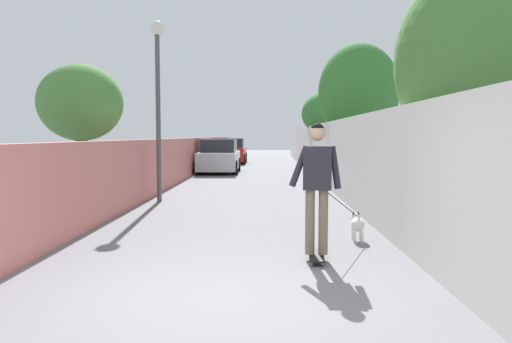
{
  "coord_description": "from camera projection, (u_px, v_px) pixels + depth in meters",
  "views": [
    {
      "loc": [
        -4.78,
        -0.59,
        1.71
      ],
      "look_at": [
        4.86,
        -0.38,
        1.0
      ],
      "focal_mm": 34.42,
      "sensor_mm": 36.0,
      "label": 1
    }
  ],
  "objects": [
    {
      "name": "ground_plane",
      "position": [
        251.0,
        180.0,
        18.87
      ],
      "size": [
        80.0,
        80.0,
        0.0
      ],
      "primitive_type": "plane",
      "color": "slate"
    },
    {
      "name": "wall_left",
      "position": [
        170.0,
        162.0,
        16.87
      ],
      "size": [
        48.0,
        0.3,
        1.6
      ],
      "primitive_type": "cube",
      "color": "#CC726B",
      "rests_on": "ground"
    },
    {
      "name": "tree_right_distant",
      "position": [
        329.0,
        114.0,
        23.57
      ],
      "size": [
        2.6,
        2.6,
        3.85
      ],
      "color": "brown",
      "rests_on": "ground"
    },
    {
      "name": "skateboard",
      "position": [
        316.0,
        255.0,
        6.73
      ],
      "size": [
        0.81,
        0.26,
        0.08
      ],
      "color": "black",
      "rests_on": "ground"
    },
    {
      "name": "car_far",
      "position": [
        231.0,
        152.0,
        30.41
      ],
      "size": [
        3.93,
        1.8,
        1.54
      ],
      "color": "#B71414",
      "rests_on": "ground"
    },
    {
      "name": "tree_right_far",
      "position": [
        358.0,
        92.0,
        17.55
      ],
      "size": [
        2.87,
        2.87,
        5.0
      ],
      "color": "#473523",
      "rests_on": "ground"
    },
    {
      "name": "tree_right_near",
      "position": [
        488.0,
        61.0,
        7.6
      ],
      "size": [
        2.84,
        2.84,
        4.5
      ],
      "color": "#473523",
      "rests_on": "ground"
    },
    {
      "name": "lamp_post",
      "position": [
        158.0,
        80.0,
        12.5
      ],
      "size": [
        0.36,
        0.36,
        4.61
      ],
      "color": "#4C4C51",
      "rests_on": "ground"
    },
    {
      "name": "fence_right",
      "position": [
        330.0,
        154.0,
        16.73
      ],
      "size": [
        48.0,
        0.3,
        2.16
      ],
      "primitive_type": "cube",
      "color": "silver",
      "rests_on": "ground"
    },
    {
      "name": "person_skateboarder",
      "position": [
        317.0,
        177.0,
        6.66
      ],
      "size": [
        0.25,
        0.71,
        1.79
      ],
      "color": "#726651",
      "rests_on": "skateboard"
    },
    {
      "name": "dog",
      "position": [
        357.0,
        224.0,
        7.98
      ],
      "size": [
        1.57,
        0.92,
        1.06
      ],
      "color": "white",
      "rests_on": "ground"
    },
    {
      "name": "tree_left_mid",
      "position": [
        81.0,
        104.0,
        12.29
      ],
      "size": [
        2.09,
        2.09,
        3.49
      ],
      "color": "#473523",
      "rests_on": "ground"
    },
    {
      "name": "car_near",
      "position": [
        219.0,
        157.0,
        22.63
      ],
      "size": [
        3.93,
        1.8,
        1.54
      ],
      "color": "silver",
      "rests_on": "ground"
    }
  ]
}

